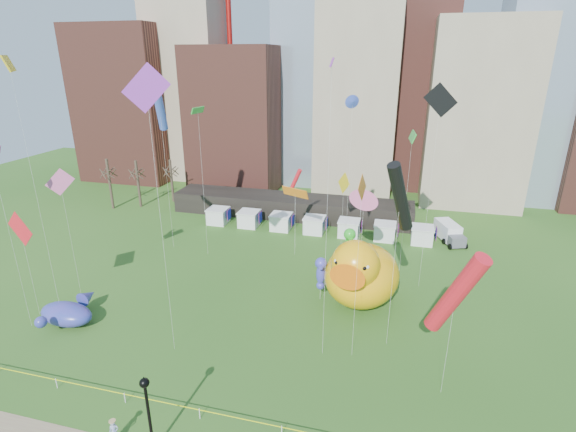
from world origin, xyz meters
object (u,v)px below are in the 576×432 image
(seahorse_purple, at_px, (321,271))
(woman, at_px, (114,432))
(whale_inflatable, at_px, (68,312))
(box_truck, at_px, (449,232))
(lamppost, at_px, (148,407))
(small_duck, at_px, (354,277))
(seahorse_green, at_px, (349,242))
(big_duck, at_px, (360,273))

(seahorse_purple, relative_size, woman, 2.88)
(whale_inflatable, bearing_deg, woman, -36.59)
(woman, bearing_deg, box_truck, 34.47)
(lamppost, bearing_deg, whale_inflatable, 145.03)
(small_duck, bearing_deg, woman, -140.16)
(lamppost, xyz_separation_m, box_truck, (21.36, 40.99, -2.35))
(small_duck, distance_m, seahorse_green, 3.93)
(seahorse_green, xyz_separation_m, woman, (-12.04, -26.44, -3.70))
(box_truck, bearing_deg, big_duck, -138.36)
(seahorse_green, height_order, lamppost, seahorse_green)
(big_duck, distance_m, woman, 25.50)
(big_duck, distance_m, lamppost, 23.91)
(whale_inflatable, bearing_deg, seahorse_green, 35.96)
(big_duck, bearing_deg, seahorse_purple, -169.03)
(woman, bearing_deg, big_duck, 31.87)
(seahorse_green, xyz_separation_m, lamppost, (-9.20, -26.44, -0.93))
(box_truck, xyz_separation_m, woman, (-24.20, -40.99, -0.41))
(whale_inflatable, relative_size, lamppost, 1.19)
(box_truck, bearing_deg, seahorse_purple, -146.69)
(lamppost, height_order, woman, lamppost)
(lamppost, distance_m, box_truck, 46.28)
(woman, bearing_deg, seahorse_purple, 40.12)
(big_duck, relative_size, whale_inflatable, 1.54)
(lamppost, bearing_deg, seahorse_green, 70.82)
(big_duck, xyz_separation_m, seahorse_purple, (-4.04, -0.07, -0.28))
(seahorse_green, bearing_deg, lamppost, -121.36)
(small_duck, relative_size, box_truck, 0.68)
(seahorse_purple, bearing_deg, lamppost, -115.88)
(box_truck, relative_size, woman, 3.68)
(big_duck, bearing_deg, box_truck, 72.39)
(whale_inflatable, xyz_separation_m, lamppost, (15.61, -10.92, 2.53))
(small_duck, xyz_separation_m, whale_inflatable, (-25.78, -13.46, -0.26))
(big_duck, bearing_deg, whale_inflatable, -148.86)
(whale_inflatable, xyz_separation_m, box_truck, (36.98, 30.07, 0.17))
(seahorse_purple, bearing_deg, small_duck, 37.72)
(small_duck, bearing_deg, box_truck, 33.96)
(small_duck, distance_m, lamppost, 26.51)
(whale_inflatable, bearing_deg, lamppost, -31.04)
(big_duck, distance_m, whale_inflatable, 28.67)
(small_duck, distance_m, box_truck, 20.04)
(seahorse_purple, bearing_deg, whale_inflatable, -163.25)
(seahorse_purple, bearing_deg, box_truck, 46.45)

